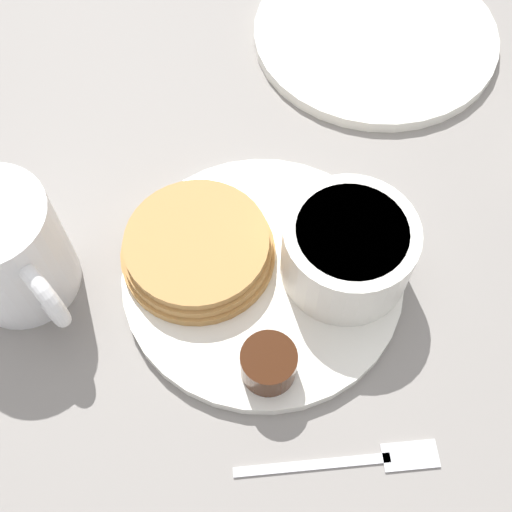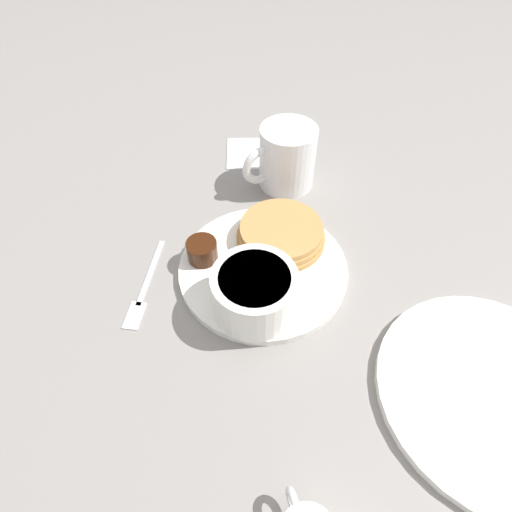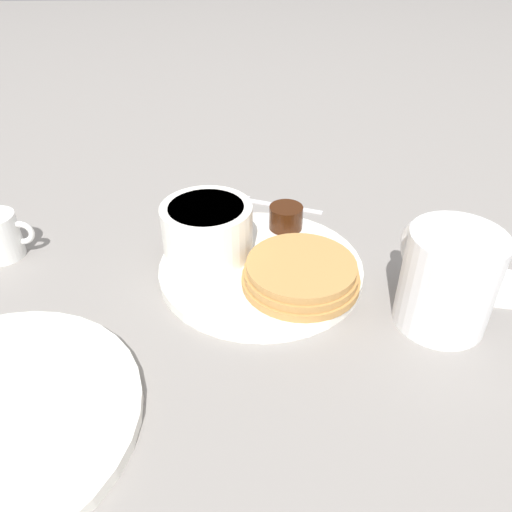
{
  "view_description": "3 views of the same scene",
  "coord_description": "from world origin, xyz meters",
  "px_view_note": "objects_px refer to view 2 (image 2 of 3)",
  "views": [
    {
      "loc": [
        0.11,
        0.22,
        0.48
      ],
      "look_at": [
        0.0,
        -0.0,
        0.03
      ],
      "focal_mm": 45.0,
      "sensor_mm": 36.0,
      "label": 1
    },
    {
      "loc": [
        -0.33,
        0.09,
        0.43
      ],
      "look_at": [
        0.0,
        0.01,
        0.03
      ],
      "focal_mm": 28.0,
      "sensor_mm": 36.0,
      "label": 2
    },
    {
      "loc": [
        -0.02,
        -0.46,
        0.34
      ],
      "look_at": [
        -0.01,
        -0.01,
        0.03
      ],
      "focal_mm": 35.0,
      "sensor_mm": 36.0,
      "label": 3
    }
  ],
  "objects_px": {
    "coffee_mug": "(286,158)",
    "fork": "(143,292)",
    "plate": "(263,268)",
    "bowl": "(255,291)"
  },
  "relations": [
    {
      "from": "plate",
      "to": "coffee_mug",
      "type": "bearing_deg",
      "value": -25.12
    },
    {
      "from": "coffee_mug",
      "to": "fork",
      "type": "height_order",
      "value": "coffee_mug"
    },
    {
      "from": "coffee_mug",
      "to": "fork",
      "type": "distance_m",
      "value": 0.3
    },
    {
      "from": "coffee_mug",
      "to": "plate",
      "type": "bearing_deg",
      "value": 154.88
    },
    {
      "from": "fork",
      "to": "bowl",
      "type": "bearing_deg",
      "value": -114.47
    },
    {
      "from": "plate",
      "to": "fork",
      "type": "relative_size",
      "value": 1.6
    },
    {
      "from": "bowl",
      "to": "coffee_mug",
      "type": "height_order",
      "value": "coffee_mug"
    },
    {
      "from": "bowl",
      "to": "fork",
      "type": "relative_size",
      "value": 0.72
    },
    {
      "from": "plate",
      "to": "bowl",
      "type": "xyz_separation_m",
      "value": [
        -0.06,
        0.03,
        0.04
      ]
    },
    {
      "from": "coffee_mug",
      "to": "fork",
      "type": "xyz_separation_m",
      "value": [
        -0.17,
        0.25,
        -0.05
      ]
    }
  ]
}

